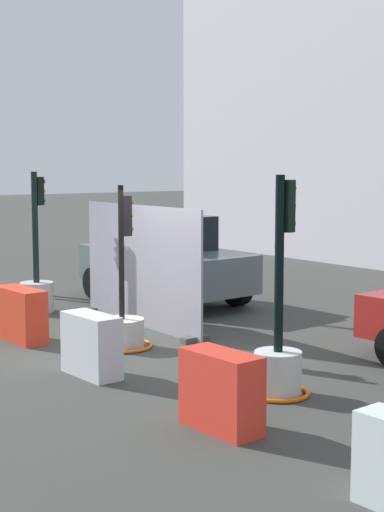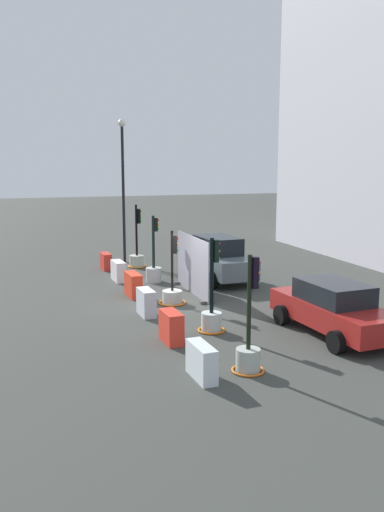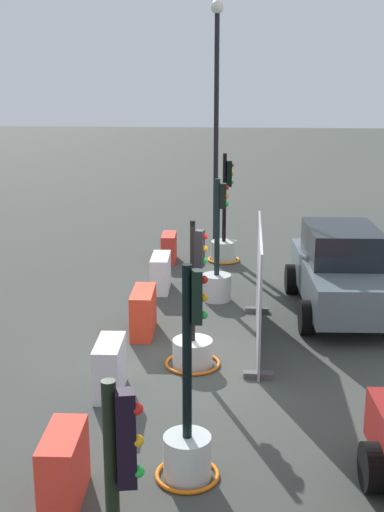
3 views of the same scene
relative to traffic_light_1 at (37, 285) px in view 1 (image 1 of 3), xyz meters
name	(u,v)px [view 1 (image 1 of 3)]	position (x,y,z in m)	size (l,w,h in m)	color
ground_plane	(111,347)	(3.44, -0.37, -0.53)	(120.00, 120.00, 0.00)	#3D403B
traffic_light_1	(37,285)	(0.00, 0.00, 0.00)	(0.66, 0.66, 2.76)	silver
traffic_light_2	(122,324)	(3.57, -0.23, -0.15)	(0.98, 0.98, 2.58)	silver
traffic_light_3	(278,355)	(6.93, -0.01, -0.03)	(0.82, 0.82, 2.77)	silver
construction_barrier_2	(20,315)	(2.16, -1.33, -0.10)	(1.17, 0.47, 0.88)	red
construction_barrier_3	(91,345)	(4.74, -1.45, -0.10)	(0.99, 0.45, 0.86)	silver
construction_barrier_4	(221,391)	(7.52, -1.41, -0.10)	(0.98, 0.48, 0.87)	red
car_grey_saloon	(164,259)	(0.54, 2.67, 0.37)	(4.24, 2.22, 1.83)	slate
site_fence_panel	(141,269)	(2.37, 0.90, 0.51)	(3.61, 0.50, 2.18)	#9897A5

